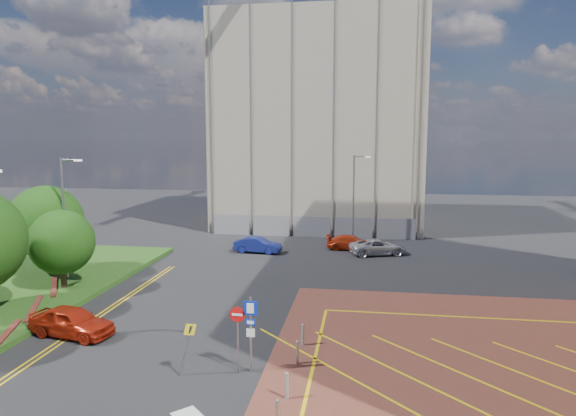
% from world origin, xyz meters
% --- Properties ---
extents(ground, '(140.00, 140.00, 0.00)m').
position_xyz_m(ground, '(0.00, 0.00, 0.00)').
color(ground, black).
rests_on(ground, ground).
extents(retaining_wall, '(6.06, 20.33, 0.40)m').
position_xyz_m(retaining_wall, '(-11.80, 2.00, 0.20)').
color(retaining_wall, maroon).
rests_on(retaining_wall, ground).
extents(tree_c, '(4.00, 4.00, 4.90)m').
position_xyz_m(tree_c, '(-13.50, 10.00, 3.19)').
color(tree_c, '#3D2B1C').
rests_on(tree_c, grass_bed).
extents(tree_d, '(5.00, 5.00, 6.08)m').
position_xyz_m(tree_d, '(-16.50, 13.00, 3.87)').
color(tree_d, '#3D2B1C').
rests_on(tree_d, grass_bed).
extents(lamp_left_far, '(1.53, 0.16, 8.00)m').
position_xyz_m(lamp_left_far, '(-14.42, 12.00, 4.66)').
color(lamp_left_far, '#9EA0A8').
rests_on(lamp_left_far, grass_bed).
extents(lamp_back, '(1.53, 0.16, 8.00)m').
position_xyz_m(lamp_back, '(4.08, 28.00, 4.36)').
color(lamp_back, '#9EA0A8').
rests_on(lamp_back, ground).
extents(sign_cluster, '(1.17, 0.12, 3.20)m').
position_xyz_m(sign_cluster, '(0.30, 0.98, 1.95)').
color(sign_cluster, '#9EA0A8').
rests_on(sign_cluster, ground).
extents(warning_sign, '(0.77, 0.42, 2.25)m').
position_xyz_m(warning_sign, '(-1.95, 0.22, 1.43)').
color(warning_sign, '#9EA0A8').
rests_on(warning_sign, ground).
extents(bollard_row, '(0.14, 11.14, 0.90)m').
position_xyz_m(bollard_row, '(2.30, -1.67, 0.47)').
color(bollard_row, '#9EA0A8').
rests_on(bollard_row, forecourt).
extents(construction_building, '(21.20, 19.20, 22.00)m').
position_xyz_m(construction_building, '(0.00, 40.00, 11.00)').
color(construction_building, '#A69B88').
rests_on(construction_building, ground).
extents(construction_fence, '(21.60, 0.06, 2.00)m').
position_xyz_m(construction_fence, '(1.00, 30.00, 1.00)').
color(construction_fence, gray).
rests_on(construction_fence, ground).
extents(car_red_left, '(4.53, 2.50, 1.46)m').
position_xyz_m(car_red_left, '(-9.00, 3.47, 0.73)').
color(car_red_left, '#AF230F').
rests_on(car_red_left, ground).
extents(car_blue_back, '(4.06, 1.75, 1.30)m').
position_xyz_m(car_blue_back, '(-3.79, 22.58, 0.65)').
color(car_blue_back, navy).
rests_on(car_blue_back, ground).
extents(car_red_back, '(4.27, 1.84, 1.23)m').
position_xyz_m(car_red_back, '(3.93, 24.91, 0.61)').
color(car_red_back, red).
rests_on(car_red_back, ground).
extents(car_silver_back, '(5.06, 3.47, 1.28)m').
position_xyz_m(car_silver_back, '(6.16, 23.37, 0.64)').
color(car_silver_back, silver).
rests_on(car_silver_back, ground).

